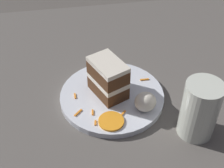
{
  "coord_description": "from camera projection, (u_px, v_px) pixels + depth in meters",
  "views": [
    {
      "loc": [
        0.15,
        0.55,
        0.56
      ],
      "look_at": [
        0.05,
        0.01,
        0.08
      ],
      "focal_mm": 50.0,
      "sensor_mm": 36.0,
      "label": 1
    }
  ],
  "objects": [
    {
      "name": "orange_garnish",
      "position": [
        111.0,
        121.0,
        0.68
      ],
      "size": [
        0.06,
        0.06,
        0.0
      ],
      "primitive_type": "cylinder",
      "color": "orange",
      "rests_on": "plate"
    },
    {
      "name": "dining_table",
      "position": [
        133.0,
        99.0,
        0.79
      ],
      "size": [
        1.38,
        0.96,
        0.03
      ],
      "primitive_type": "cube",
      "color": "#56514C",
      "rests_on": "ground"
    },
    {
      "name": "plate",
      "position": [
        112.0,
        96.0,
        0.76
      ],
      "size": [
        0.25,
        0.25,
        0.02
      ],
      "primitive_type": "cylinder",
      "color": "silver",
      "rests_on": "dining_table"
    },
    {
      "name": "cake_slice",
      "position": [
        108.0,
        77.0,
        0.73
      ],
      "size": [
        0.09,
        0.11,
        0.09
      ],
      "rotation": [
        0.0,
        0.0,
        3.56
      ],
      "color": "#4C2D19",
      "rests_on": "plate"
    },
    {
      "name": "ground_plane",
      "position": [
        132.0,
        103.0,
        0.8
      ],
      "size": [
        6.0,
        6.0,
        0.0
      ],
      "primitive_type": "plane",
      "color": "#4C4742",
      "rests_on": "ground"
    },
    {
      "name": "cream_dollop",
      "position": [
        145.0,
        102.0,
        0.7
      ],
      "size": [
        0.05,
        0.04,
        0.05
      ],
      "primitive_type": "ellipsoid",
      "color": "silver",
      "rests_on": "plate"
    },
    {
      "name": "drinking_glass",
      "position": [
        199.0,
        113.0,
        0.65
      ],
      "size": [
        0.08,
        0.08,
        0.13
      ],
      "color": "beige",
      "rests_on": "dining_table"
    },
    {
      "name": "carrot_shreds_scatter",
      "position": [
        107.0,
        95.0,
        0.75
      ],
      "size": [
        0.2,
        0.2,
        0.0
      ],
      "color": "orange",
      "rests_on": "plate"
    }
  ]
}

